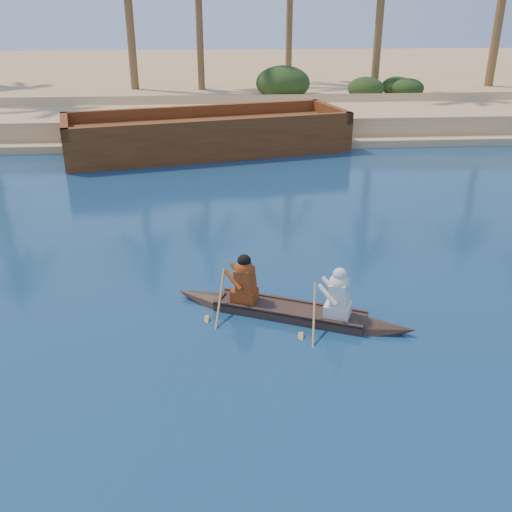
{
  "coord_description": "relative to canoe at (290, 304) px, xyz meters",
  "views": [
    {
      "loc": [
        -2.78,
        -5.47,
        6.48
      ],
      "look_at": [
        -1.79,
        6.97,
        0.99
      ],
      "focal_mm": 40.0,
      "sensor_mm": 36.0,
      "label": 1
    }
  ],
  "objects": [
    {
      "name": "sandy_embankment",
      "position": [
        1.12,
        41.09,
        0.23
      ],
      "size": [
        150.0,
        51.0,
        1.5
      ],
      "color": "#D7B379",
      "rests_on": "ground"
    },
    {
      "name": "barge_mid",
      "position": [
        -1.84,
        16.2,
        0.47
      ],
      "size": [
        13.87,
        7.28,
        2.2
      ],
      "rotation": [
        0.0,
        0.0,
        0.23
      ],
      "color": "brown",
      "rests_on": "ground"
    },
    {
      "name": "canoe",
      "position": [
        0.0,
        0.0,
        0.0
      ],
      "size": [
        5.46,
        2.96,
        1.55
      ],
      "rotation": [
        0.0,
        0.0,
        -0.42
      ],
      "color": "#3B2A20",
      "rests_on": "ground"
    },
    {
      "name": "shrub_cluster",
      "position": [
        1.12,
        25.7,
        0.9
      ],
      "size": [
        100.0,
        6.0,
        2.4
      ],
      "primitive_type": null,
      "color": "#223814",
      "rests_on": "ground"
    }
  ]
}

